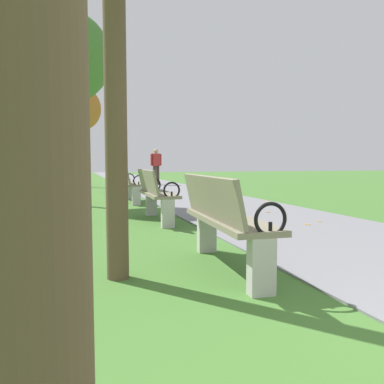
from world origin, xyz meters
name	(u,v)px	position (x,y,z in m)	size (l,w,h in m)	color
paved_walkway	(147,183)	(1.52, 18.00, 0.01)	(3.04, 44.00, 0.02)	slate
park_bench_2	(224,219)	(-0.50, 3.03, 0.49)	(0.55, 1.62, 0.90)	gray
park_bench_3	(156,193)	(-0.50, 6.20, 0.49)	(0.50, 1.61, 0.90)	gray
park_bench_4	(130,184)	(-0.50, 9.48, 0.49)	(0.47, 1.60, 0.90)	gray
park_bench_5	(117,179)	(-0.50, 12.65, 0.49)	(0.48, 1.60, 0.90)	gray
tree_3	(70,58)	(-1.88, 9.22, 3.46)	(1.87, 1.87, 4.51)	brown
tree_4	(81,109)	(-1.52, 16.28, 3.21)	(1.61, 1.61, 4.13)	#4C3D2D
pedestrian_walking	(156,165)	(1.69, 16.69, 0.93)	(0.52, 0.28, 1.62)	#3D3328
scattered_leaves	(226,229)	(0.33, 4.98, 0.01)	(5.41, 16.07, 0.02)	#93511E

